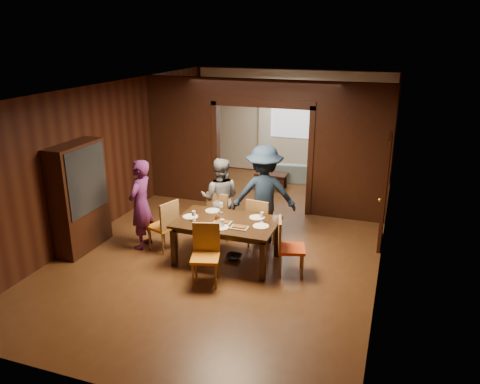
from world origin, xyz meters
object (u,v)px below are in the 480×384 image
at_px(person_grey, 220,198).
at_px(sofa, 292,171).
at_px(hutch, 80,197).
at_px(chair_far_r, 261,222).
at_px(person_purple, 141,205).
at_px(chair_far_l, 222,214).
at_px(chair_left, 163,225).
at_px(chair_near, 205,256).
at_px(coffee_table, 271,180).
at_px(chair_right, 291,247).
at_px(person_navy, 264,194).
at_px(dining_table, 227,241).

distance_m(person_grey, sofa, 4.11).
bearing_deg(hutch, chair_far_r, 20.45).
height_order(person_grey, sofa, person_grey).
relative_size(person_purple, chair_far_l, 1.74).
relative_size(chair_left, chair_far_l, 1.00).
bearing_deg(hutch, chair_near, -9.92).
bearing_deg(chair_left, hutch, -53.45).
bearing_deg(coffee_table, chair_right, -70.38).
xyz_separation_m(person_grey, chair_far_r, (0.88, -0.15, -0.31)).
distance_m(person_navy, chair_near, 1.98).
relative_size(person_grey, chair_far_r, 1.65).
xyz_separation_m(person_navy, chair_near, (-0.41, -1.89, -0.46)).
bearing_deg(chair_near, chair_far_r, 58.35).
bearing_deg(sofa, person_grey, 75.10).
bearing_deg(chair_near, chair_left, 127.55).
relative_size(person_purple, coffee_table, 2.11).
relative_size(dining_table, chair_right, 1.80).
bearing_deg(hutch, coffee_table, 62.45).
height_order(sofa, chair_far_r, chair_far_r).
relative_size(person_navy, hutch, 0.94).
bearing_deg(chair_left, coffee_table, -173.25).
bearing_deg(chair_right, person_purple, 72.45).
bearing_deg(dining_table, chair_right, -3.21).
distance_m(chair_left, chair_near, 1.53).
relative_size(chair_left, hutch, 0.48).
bearing_deg(chair_far_l, person_purple, 40.94).
height_order(person_grey, chair_far_l, person_grey).
xyz_separation_m(sofa, chair_left, (-1.30, -4.92, 0.23)).
bearing_deg(chair_right, chair_far_l, 42.77).
bearing_deg(chair_far_r, chair_far_l, -2.90).
bearing_deg(chair_far_r, coffee_table, -71.29).
height_order(person_navy, coffee_table, person_navy).
bearing_deg(chair_far_r, sofa, -78.41).
bearing_deg(dining_table, hutch, -172.25).
distance_m(person_purple, chair_left, 0.55).
height_order(coffee_table, chair_left, chair_left).
height_order(sofa, chair_near, chair_near).
height_order(chair_far_l, hutch, hutch).
bearing_deg(dining_table, person_grey, 117.50).
distance_m(coffee_table, chair_left, 4.23).
distance_m(person_grey, coffee_table, 3.30).
height_order(person_purple, person_navy, person_navy).
relative_size(coffee_table, chair_far_r, 0.82).
xyz_separation_m(person_grey, chair_left, (-0.80, -0.87, -0.31)).
bearing_deg(chair_left, dining_table, 106.79).
xyz_separation_m(chair_left, chair_far_l, (0.84, 0.86, 0.00)).
relative_size(chair_far_r, chair_near, 1.00).
height_order(coffee_table, chair_far_r, chair_far_r).
relative_size(chair_left, chair_near, 1.00).
height_order(coffee_table, chair_near, chair_near).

